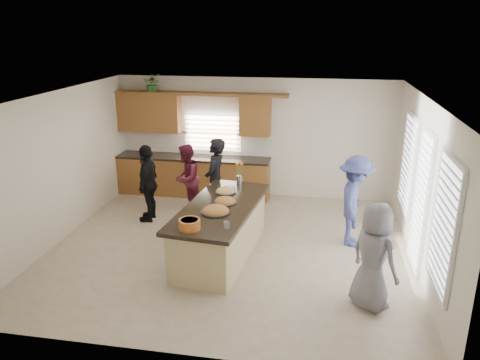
% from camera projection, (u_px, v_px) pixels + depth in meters
% --- Properties ---
extents(floor, '(6.50, 6.50, 0.00)m').
position_uv_depth(floor, '(230.00, 248.00, 8.67)').
color(floor, beige).
rests_on(floor, ground).
extents(room_shell, '(6.52, 6.02, 2.81)m').
position_uv_depth(room_shell, '(229.00, 149.00, 8.07)').
color(room_shell, silver).
rests_on(room_shell, ground).
extents(back_cabinetry, '(4.08, 0.66, 2.46)m').
position_uv_depth(back_cabinetry, '(192.00, 158.00, 11.18)').
color(back_cabinetry, brown).
rests_on(back_cabinetry, ground).
extents(right_wall_glazing, '(0.06, 4.00, 2.25)m').
position_uv_depth(right_wall_glazing, '(422.00, 193.00, 7.59)').
color(right_wall_glazing, white).
rests_on(right_wall_glazing, ground).
extents(island, '(1.43, 2.81, 0.95)m').
position_uv_depth(island, '(221.00, 231.00, 8.28)').
color(island, '#D0BE81').
rests_on(island, ground).
extents(platter_front, '(0.50, 0.50, 0.20)m').
position_uv_depth(platter_front, '(216.00, 211.00, 7.79)').
color(platter_front, black).
rests_on(platter_front, island).
extents(platter_mid, '(0.42, 0.42, 0.17)m').
position_uv_depth(platter_mid, '(225.00, 202.00, 8.21)').
color(platter_mid, black).
rests_on(platter_mid, island).
extents(platter_back, '(0.40, 0.40, 0.16)m').
position_uv_depth(platter_back, '(226.00, 192.00, 8.72)').
color(platter_back, black).
rests_on(platter_back, island).
extents(salad_bowl, '(0.33, 0.33, 0.16)m').
position_uv_depth(salad_bowl, '(190.00, 224.00, 7.15)').
color(salad_bowl, orange).
rests_on(salad_bowl, island).
extents(clear_cup, '(0.09, 0.09, 0.11)m').
position_uv_depth(clear_cup, '(227.00, 225.00, 7.19)').
color(clear_cup, white).
rests_on(clear_cup, island).
extents(plate_stack, '(0.22, 0.22, 0.06)m').
position_uv_depth(plate_stack, '(230.00, 188.00, 8.92)').
color(plate_stack, '#C495D9').
rests_on(plate_stack, island).
extents(flower_vase, '(0.14, 0.14, 0.43)m').
position_uv_depth(flower_vase, '(239.00, 172.00, 9.19)').
color(flower_vase, silver).
rests_on(flower_vase, island).
extents(potted_plant, '(0.51, 0.47, 0.47)m').
position_uv_depth(potted_plant, '(153.00, 84.00, 10.86)').
color(potted_plant, '#387F33').
rests_on(potted_plant, back_cabinetry).
extents(woman_left_back, '(0.49, 0.69, 1.78)m').
position_uv_depth(woman_left_back, '(215.00, 181.00, 9.60)').
color(woman_left_back, black).
rests_on(woman_left_back, ground).
extents(woman_left_mid, '(0.59, 0.75, 1.52)m').
position_uv_depth(woman_left_mid, '(186.00, 178.00, 10.16)').
color(woman_left_mid, maroon).
rests_on(woman_left_mid, ground).
extents(woman_left_front, '(0.45, 0.98, 1.63)m').
position_uv_depth(woman_left_front, '(148.00, 183.00, 9.69)').
color(woman_left_front, black).
rests_on(woman_left_front, ground).
extents(woman_right_back, '(0.76, 1.17, 1.71)m').
position_uv_depth(woman_right_back, '(355.00, 201.00, 8.57)').
color(woman_right_back, '#3E4A88').
rests_on(woman_right_back, ground).
extents(woman_right_front, '(0.91, 0.93, 1.62)m').
position_uv_depth(woman_right_front, '(374.00, 256.00, 6.63)').
color(woman_right_front, slate).
rests_on(woman_right_front, ground).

